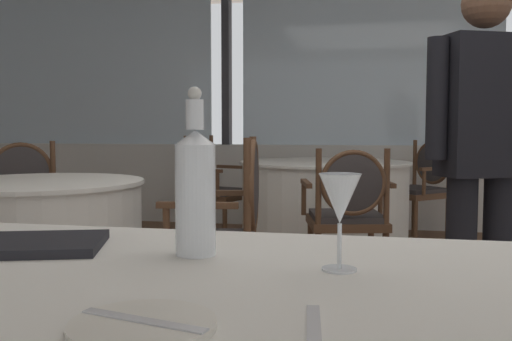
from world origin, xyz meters
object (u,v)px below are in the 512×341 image
wine_glass (340,201)px  dining_chair_1_2 (349,208)px  water_bottle (195,188)px  dining_chair_0_1 (24,201)px  dining_chair_1_1 (209,181)px  menu_book (36,244)px  side_plate (143,325)px  dining_chair_0_0 (228,221)px  dining_chair_1_0 (422,182)px  diner_person_0 (482,146)px

wine_glass → dining_chair_1_2: bearing=91.6°
water_bottle → dining_chair_1_2: (0.22, 2.37, -0.36)m
water_bottle → dining_chair_0_1: size_ratio=0.36×
wine_glass → dining_chair_0_1: same height
water_bottle → dining_chair_1_1: bearing=105.7°
menu_book → dining_chair_0_1: dining_chair_0_1 is taller
side_plate → dining_chair_1_1: size_ratio=0.20×
side_plate → dining_chair_0_0: (-0.39, 2.00, -0.20)m
dining_chair_0_0 → dining_chair_0_1: 1.64m
menu_book → dining_chair_1_1: size_ratio=0.29×
side_plate → dining_chair_1_0: (0.75, 4.60, -0.22)m
side_plate → dining_chair_0_1: (-1.91, 2.61, -0.21)m
dining_chair_1_0 → dining_chair_1_2: bearing=30.0°
water_bottle → diner_person_0: size_ratio=0.21×
dining_chair_0_1 → side_plate: bearing=-1.8°
dining_chair_0_0 → diner_person_0: bearing=168.6°
menu_book → dining_chair_0_1: (-1.50, 2.19, -0.22)m
water_bottle → dining_chair_1_0: bearing=79.0°
menu_book → dining_chair_0_0: 1.60m
wine_glass → dining_chair_1_0: bearing=83.1°
menu_book → dining_chair_1_2: size_ratio=0.31×
dining_chair_1_2 → dining_chair_0_0: bearing=132.8°
side_plate → menu_book: 0.59m
side_plate → dining_chair_1_1: dining_chair_1_1 is taller
side_plate → wine_glass: (0.23, 0.35, 0.12)m
dining_chair_0_1 → dining_chair_1_0: bearing=88.8°
menu_book → dining_chair_0_1: 2.67m
dining_chair_1_2 → side_plate: bearing=164.5°
menu_book → dining_chair_1_1: bearing=82.9°
dining_chair_1_1 → dining_chair_1_0: bearing=29.9°
menu_book → diner_person_0: 1.93m
dining_chair_1_2 → diner_person_0: size_ratio=0.55×
dining_chair_1_0 → dining_chair_1_2: size_ratio=1.01×
dining_chair_1_0 → dining_chair_1_2: 1.91m
dining_chair_1_1 → dining_chair_1_2: (1.29, -1.41, -0.02)m
side_plate → menu_book: bearing=135.2°
side_plate → menu_book: size_ratio=0.69×
side_plate → dining_chair_1_1: bearing=105.0°
wine_glass → dining_chair_0_0: size_ratio=0.18×
dining_chair_1_1 → side_plate: bearing=-57.2°
dining_chair_1_0 → dining_chair_1_1: (-1.87, -0.40, 0.01)m
dining_chair_1_0 → dining_chair_1_2: (-0.58, -1.81, -0.01)m
side_plate → dining_chair_1_2: bearing=86.7°
dining_chair_1_1 → diner_person_0: 2.98m
water_bottle → dining_chair_1_1: size_ratio=0.36×
wine_glass → dining_chair_1_1: size_ratio=0.18×
dining_chair_0_0 → diner_person_0: size_ratio=0.59×
dining_chair_1_0 → wine_glass: bearing=40.9°
water_bottle → dining_chair_1_2: 2.40m
dining_chair_1_1 → water_bottle: bearing=-56.5°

